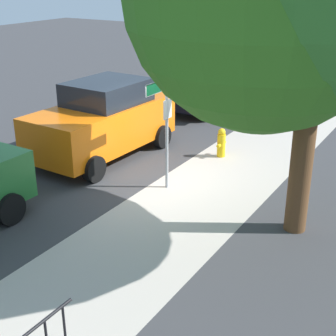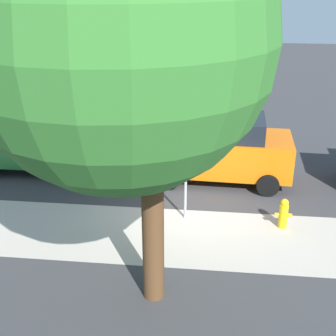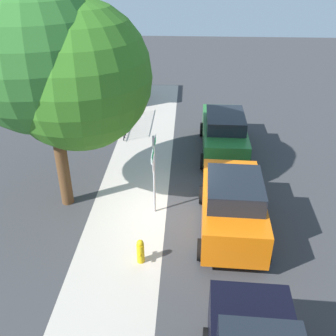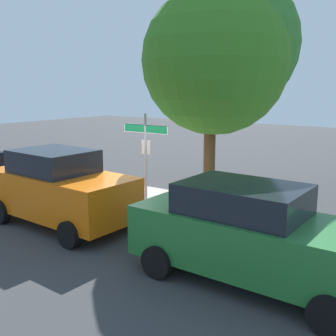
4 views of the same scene
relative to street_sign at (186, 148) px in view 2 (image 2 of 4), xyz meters
name	(u,v)px [view 2 (image 2 of 4)]	position (x,y,z in m)	size (l,w,h in m)	color
ground_plane	(191,210)	(-0.13, -0.40, -1.94)	(60.00, 60.00, 0.00)	#38383A
sidewalk_strip	(106,232)	(1.87, 0.90, -1.94)	(24.00, 2.60, 0.00)	#B3A99C
street_sign	(186,148)	(0.00, 0.00, 0.00)	(1.60, 0.07, 2.84)	#9EA0A5
shade_tree	(123,54)	(0.83, 3.08, 2.75)	(4.85, 5.85, 7.40)	brown
car_orange	(221,149)	(-0.89, -2.49, -0.95)	(4.24, 2.19, 1.99)	orange
car_green	(46,142)	(4.59, -2.63, -1.00)	(4.68, 2.04, 1.86)	#256D2E
fire_hydrant	(283,213)	(-2.45, 0.20, -1.56)	(0.42, 0.22, 0.78)	yellow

